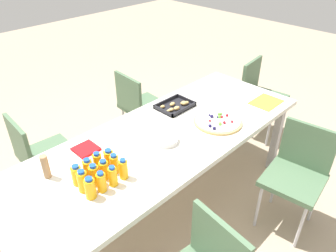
% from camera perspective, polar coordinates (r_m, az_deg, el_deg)
% --- Properties ---
extents(ground_plane, '(12.00, 12.00, 0.00)m').
position_cam_1_polar(ground_plane, '(2.80, -0.82, -14.45)').
color(ground_plane, tan).
extents(party_table, '(2.39, 0.87, 0.74)m').
position_cam_1_polar(party_table, '(2.34, -0.95, -3.07)').
color(party_table, silver).
rests_on(party_table, ground_plane).
extents(chair_end, '(0.44, 0.44, 0.83)m').
position_cam_1_polar(chair_end, '(3.58, 15.80, 5.76)').
color(chair_end, '#4C6B4C').
rests_on(chair_end, ground_plane).
extents(chair_near_right, '(0.44, 0.44, 0.83)m').
position_cam_1_polar(chair_near_right, '(2.57, 21.95, -7.22)').
color(chair_near_right, '#4C6B4C').
rests_on(chair_near_right, ground_plane).
extents(chair_far_right, '(0.42, 0.42, 0.83)m').
position_cam_1_polar(chair_far_right, '(3.23, -5.17, 3.91)').
color(chair_far_right, '#4C6B4C').
rests_on(chair_far_right, ground_plane).
extents(chair_far_left, '(0.42, 0.42, 0.83)m').
position_cam_1_polar(chair_far_left, '(2.74, -21.78, -4.47)').
color(chair_far_left, '#4C6B4C').
rests_on(chair_far_left, ground_plane).
extents(juice_bottle_0, '(0.06, 0.06, 0.14)m').
position_cam_1_polar(juice_bottle_0, '(1.85, -13.59, -10.63)').
color(juice_bottle_0, '#F9AC14').
rests_on(juice_bottle_0, party_table).
extents(juice_bottle_1, '(0.05, 0.05, 0.13)m').
position_cam_1_polar(juice_bottle_1, '(1.88, -11.69, -9.66)').
color(juice_bottle_1, '#FAAC14').
rests_on(juice_bottle_1, party_table).
extents(juice_bottle_2, '(0.05, 0.05, 0.14)m').
position_cam_1_polar(juice_bottle_2, '(1.91, -9.73, -8.74)').
color(juice_bottle_2, '#FAAE14').
rests_on(juice_bottle_2, party_table).
extents(juice_bottle_3, '(0.05, 0.05, 0.14)m').
position_cam_1_polar(juice_bottle_3, '(1.94, -7.88, -7.55)').
color(juice_bottle_3, '#FAAD14').
rests_on(juice_bottle_3, party_table).
extents(juice_bottle_4, '(0.06, 0.06, 0.15)m').
position_cam_1_polar(juice_bottle_4, '(1.90, -14.84, -9.42)').
color(juice_bottle_4, '#FAAE14').
rests_on(juice_bottle_4, party_table).
extents(juice_bottle_5, '(0.06, 0.06, 0.14)m').
position_cam_1_polar(juice_bottle_5, '(1.93, -12.92, -8.43)').
color(juice_bottle_5, '#FAAC14').
rests_on(juice_bottle_5, party_table).
extents(juice_bottle_6, '(0.06, 0.06, 0.13)m').
position_cam_1_polar(juice_bottle_6, '(1.96, -11.23, -7.61)').
color(juice_bottle_6, '#F9AE14').
rests_on(juice_bottle_6, party_table).
extents(juice_bottle_7, '(0.05, 0.05, 0.13)m').
position_cam_1_polar(juice_bottle_7, '(1.99, -9.45, -6.64)').
color(juice_bottle_7, '#FAAD14').
rests_on(juice_bottle_7, party_table).
extents(juice_bottle_8, '(0.06, 0.06, 0.14)m').
position_cam_1_polar(juice_bottle_8, '(1.96, -15.79, -8.38)').
color(juice_bottle_8, '#F9AD14').
rests_on(juice_bottle_8, party_table).
extents(juice_bottle_9, '(0.06, 0.06, 0.14)m').
position_cam_1_polar(juice_bottle_9, '(1.98, -13.96, -7.41)').
color(juice_bottle_9, '#FAAC14').
rests_on(juice_bottle_9, party_table).
extents(juice_bottle_10, '(0.05, 0.05, 0.15)m').
position_cam_1_polar(juice_bottle_10, '(2.01, -12.31, -6.41)').
color(juice_bottle_10, '#F9AD14').
rests_on(juice_bottle_10, party_table).
extents(juice_bottle_11, '(0.06, 0.06, 0.13)m').
position_cam_1_polar(juice_bottle_11, '(2.04, -10.44, -5.69)').
color(juice_bottle_11, '#FAAB14').
rests_on(juice_bottle_11, party_table).
extents(fruit_pizza, '(0.37, 0.37, 0.05)m').
position_cam_1_polar(fruit_pizza, '(2.49, 8.78, 0.85)').
color(fruit_pizza, tan).
rests_on(fruit_pizza, party_table).
extents(snack_tray, '(0.29, 0.22, 0.04)m').
position_cam_1_polar(snack_tray, '(2.66, 1.36, 3.58)').
color(snack_tray, black).
rests_on(snack_tray, party_table).
extents(plate_stack, '(0.18, 0.18, 0.03)m').
position_cam_1_polar(plate_stack, '(2.25, -0.47, -2.38)').
color(plate_stack, silver).
rests_on(plate_stack, party_table).
extents(napkin_stack, '(0.15, 0.15, 0.02)m').
position_cam_1_polar(napkin_stack, '(2.24, -14.29, -3.96)').
color(napkin_stack, red).
rests_on(napkin_stack, party_table).
extents(cardboard_tube, '(0.04, 0.04, 0.16)m').
position_cam_1_polar(cardboard_tube, '(2.05, -20.80, -6.72)').
color(cardboard_tube, '#9E7A56').
rests_on(cardboard_tube, party_table).
extents(paper_folder, '(0.26, 0.20, 0.01)m').
position_cam_1_polar(paper_folder, '(2.87, 16.90, 4.07)').
color(paper_folder, yellow).
rests_on(paper_folder, party_table).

